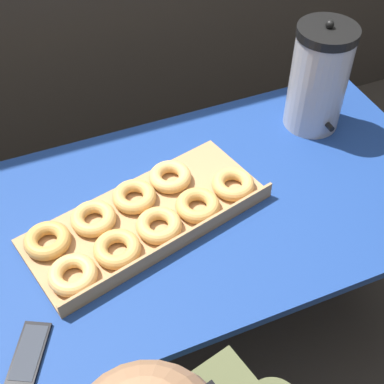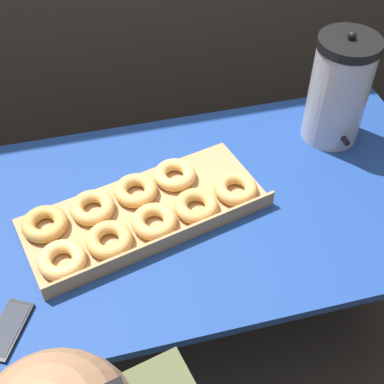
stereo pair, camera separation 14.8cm
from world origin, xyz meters
TOP-DOWN VIEW (x-y plane):
  - ground_plane at (0.00, 0.00)m, footprint 12.00×12.00m
  - folding_table at (0.00, 0.00)m, footprint 1.43×0.80m
  - donut_box at (-0.21, -0.01)m, footprint 0.73×0.44m
  - coffee_urn at (0.45, 0.20)m, footprint 0.19×0.21m
  - cell_phone at (-0.57, -0.28)m, footprint 0.13×0.17m

SIDE VIEW (x-z plane):
  - ground_plane at x=0.00m, z-range 0.00..0.00m
  - folding_table at x=0.00m, z-range 0.31..1.02m
  - cell_phone at x=-0.57m, z-range 0.71..0.72m
  - donut_box at x=-0.21m, z-range 0.71..0.76m
  - coffee_urn at x=0.45m, z-range 0.70..1.07m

